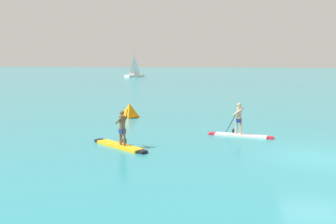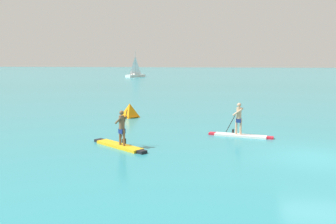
{
  "view_description": "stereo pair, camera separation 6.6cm",
  "coord_description": "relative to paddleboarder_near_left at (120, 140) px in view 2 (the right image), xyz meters",
  "views": [
    {
      "loc": [
        -3.49,
        -14.88,
        3.95
      ],
      "look_at": [
        -7.38,
        6.23,
        0.82
      ],
      "focal_mm": 37.21,
      "sensor_mm": 36.0,
      "label": 1
    },
    {
      "loc": [
        -3.42,
        -14.87,
        3.95
      ],
      "look_at": [
        -7.38,
        6.23,
        0.82
      ],
      "focal_mm": 37.21,
      "sensor_mm": 36.0,
      "label": 2
    }
  ],
  "objects": [
    {
      "name": "ground",
      "position": [
        8.52,
        -0.19,
        -0.34
      ],
      "size": [
        440.0,
        440.0,
        0.0
      ],
      "primitive_type": "plane",
      "color": "teal"
    },
    {
      "name": "paddleboarder_near_left",
      "position": [
        0.0,
        0.0,
        0.0
      ],
      "size": [
        3.12,
        2.24,
        1.76
      ],
      "rotation": [
        0.0,
        0.0,
        2.56
      ],
      "color": "yellow",
      "rests_on": "ground"
    },
    {
      "name": "race_marker_buoy",
      "position": [
        -2.09,
        8.51,
        0.09
      ],
      "size": [
        1.27,
        1.27,
        0.99
      ],
      "color": "orange",
      "rests_on": "ground"
    },
    {
      "name": "paddleboarder_mid_center",
      "position": [
        5.48,
        3.43,
        0.05
      ],
      "size": [
        3.39,
        1.09,
        1.82
      ],
      "rotation": [
        0.0,
        0.0,
        2.97
      ],
      "color": "white",
      "rests_on": "ground"
    },
    {
      "name": "sailboat_left_horizon",
      "position": [
        -19.31,
        70.29,
        0.39
      ],
      "size": [
        3.96,
        5.99,
        6.53
      ],
      "rotation": [
        0.0,
        0.0,
        1.13
      ],
      "color": "white",
      "rests_on": "ground"
    }
  ]
}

